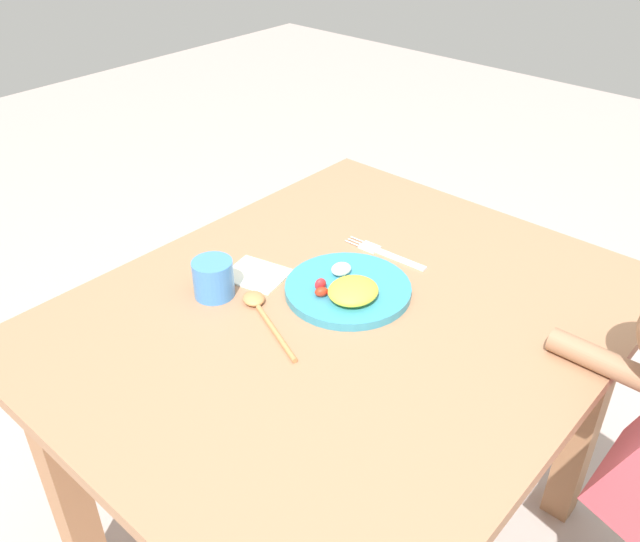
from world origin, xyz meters
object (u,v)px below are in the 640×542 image
plate (349,289)px  drinking_cup (213,278)px  fork (385,253)px  spoon (260,309)px

plate → drinking_cup: (-0.18, 0.21, 0.02)m
plate → fork: plate is taller
spoon → drinking_cup: 0.12m
fork → drinking_cup: 0.39m
fork → drinking_cup: (-0.35, 0.17, 0.04)m
fork → spoon: bearing=78.3°
plate → drinking_cup: 0.27m
drinking_cup → plate: bearing=-49.3°
plate → drinking_cup: size_ratio=3.14×
plate → spoon: size_ratio=1.16×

